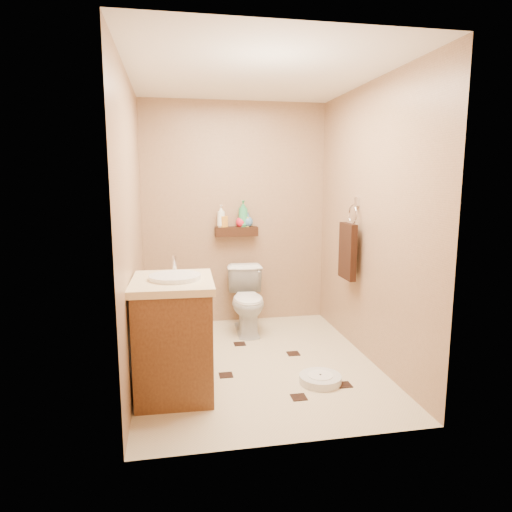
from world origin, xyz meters
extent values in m
plane|color=beige|center=(0.00, 0.00, 0.00)|extent=(2.50, 2.50, 0.00)
cube|color=#A27C5C|center=(0.00, 1.25, 1.20)|extent=(2.00, 0.04, 2.40)
cube|color=#A27C5C|center=(0.00, -1.25, 1.20)|extent=(2.00, 0.04, 2.40)
cube|color=#A27C5C|center=(-1.00, 0.00, 1.20)|extent=(0.04, 2.50, 2.40)
cube|color=#A27C5C|center=(1.00, 0.00, 1.20)|extent=(0.04, 2.50, 2.40)
cube|color=white|center=(0.00, 0.00, 2.40)|extent=(2.00, 2.50, 0.02)
cube|color=#36180E|center=(0.00, 1.17, 1.02)|extent=(0.46, 0.14, 0.10)
cube|color=black|center=(-0.29, -0.21, 0.00)|extent=(0.11, 0.11, 0.01)
cube|color=black|center=(0.37, 0.14, 0.00)|extent=(0.11, 0.11, 0.01)
cube|color=black|center=(0.19, -0.69, 0.00)|extent=(0.11, 0.11, 0.01)
cube|color=black|center=(-0.53, 0.53, 0.00)|extent=(0.11, 0.11, 0.01)
cube|color=black|center=(0.59, -0.56, 0.00)|extent=(0.11, 0.11, 0.01)
cube|color=black|center=(-0.08, 0.47, 0.00)|extent=(0.11, 0.11, 0.01)
imported|color=white|center=(0.06, 0.83, 0.34)|extent=(0.41, 0.67, 0.67)
cube|color=brown|center=(-0.70, -0.42, 0.41)|extent=(0.56, 0.69, 0.82)
cube|color=beige|center=(-0.70, -0.42, 0.84)|extent=(0.61, 0.73, 0.05)
cylinder|color=white|center=(-0.68, -0.42, 0.87)|extent=(0.38, 0.38, 0.05)
cylinder|color=silver|center=(-0.68, -0.19, 0.94)|extent=(0.03, 0.03, 0.13)
cylinder|color=silver|center=(0.42, -0.48, 0.03)|extent=(0.44, 0.44, 0.06)
cylinder|color=white|center=(0.42, -0.48, 0.06)|extent=(0.20, 0.20, 0.01)
cylinder|color=#1B6E6C|center=(-0.82, 1.07, 0.06)|extent=(0.12, 0.12, 0.13)
cylinder|color=silver|center=(-0.82, 1.07, 0.30)|extent=(0.02, 0.02, 0.36)
sphere|color=silver|center=(-0.82, 1.07, 0.47)|extent=(0.08, 0.08, 0.08)
cube|color=silver|center=(0.98, 0.25, 1.38)|extent=(0.03, 0.06, 0.08)
torus|color=silver|center=(0.95, 0.25, 1.26)|extent=(0.02, 0.19, 0.19)
cube|color=black|center=(0.91, 0.25, 0.92)|extent=(0.06, 0.30, 0.52)
cylinder|color=silver|center=(-0.94, 0.65, 0.60)|extent=(0.11, 0.11, 0.11)
cylinder|color=silver|center=(-0.98, 0.65, 0.66)|extent=(0.04, 0.02, 0.02)
imported|color=white|center=(-0.16, 1.17, 1.19)|extent=(0.11, 0.11, 0.24)
imported|color=gold|center=(-0.15, 1.17, 1.16)|extent=(0.11, 0.11, 0.18)
imported|color=red|center=(0.05, 1.17, 1.14)|extent=(0.16, 0.16, 0.15)
imported|color=#35A062|center=(0.08, 1.17, 1.21)|extent=(0.13, 0.13, 0.29)
imported|color=gold|center=(0.11, 1.17, 1.15)|extent=(0.09, 0.09, 0.16)
imported|color=teal|center=(0.12, 1.17, 1.15)|extent=(0.16, 0.16, 0.16)
camera|label=1|loc=(-0.70, -3.70, 1.59)|focal=32.00mm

